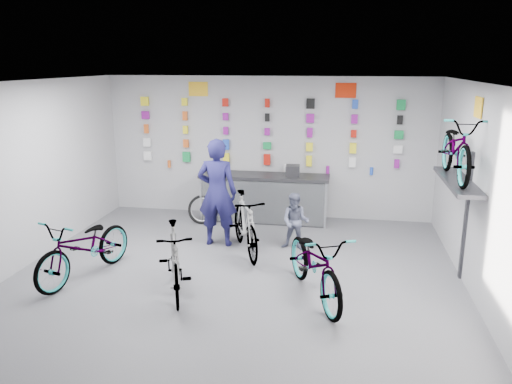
% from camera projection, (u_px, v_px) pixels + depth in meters
% --- Properties ---
extents(floor, '(8.00, 8.00, 0.00)m').
position_uv_depth(floor, '(226.00, 294.00, 7.27)').
color(floor, '#515156').
rests_on(floor, ground).
extents(ceiling, '(8.00, 8.00, 0.00)m').
position_uv_depth(ceiling, '(223.00, 84.00, 6.51)').
color(ceiling, white).
rests_on(ceiling, wall_back).
extents(wall_back, '(7.00, 0.00, 7.00)m').
position_uv_depth(wall_back, '(268.00, 147.00, 10.70)').
color(wall_back, '#B2B2B4').
rests_on(wall_back, floor).
extents(wall_front, '(7.00, 0.00, 7.00)m').
position_uv_depth(wall_front, '(75.00, 361.00, 3.08)').
color(wall_front, '#B2B2B4').
rests_on(wall_front, floor).
extents(wall_right, '(0.00, 8.00, 8.00)m').
position_uv_depth(wall_right, '(494.00, 207.00, 6.31)').
color(wall_right, '#B2B2B4').
rests_on(wall_right, floor).
extents(counter, '(2.70, 0.66, 1.00)m').
position_uv_depth(counter, '(264.00, 199.00, 10.52)').
color(counter, black).
rests_on(counter, floor).
extents(merch_wall, '(5.58, 0.08, 1.55)m').
position_uv_depth(merch_wall, '(268.00, 135.00, 10.56)').
color(merch_wall, white).
rests_on(merch_wall, wall_back).
extents(wall_bracket, '(0.39, 1.90, 2.00)m').
position_uv_depth(wall_bracket, '(459.00, 187.00, 7.49)').
color(wall_bracket, '#333338').
rests_on(wall_bracket, wall_right).
extents(sign_left, '(0.42, 0.02, 0.30)m').
position_uv_depth(sign_left, '(198.00, 89.00, 10.62)').
color(sign_left, yellow).
rests_on(sign_left, wall_back).
extents(sign_right, '(0.42, 0.02, 0.30)m').
position_uv_depth(sign_right, '(346.00, 90.00, 10.11)').
color(sign_right, red).
rests_on(sign_right, wall_back).
extents(sign_side, '(0.02, 0.40, 0.30)m').
position_uv_depth(sign_side, '(478.00, 107.00, 7.16)').
color(sign_side, yellow).
rests_on(sign_side, wall_right).
extents(bike_left, '(1.19, 2.05, 1.02)m').
position_uv_depth(bike_left, '(85.00, 247.00, 7.71)').
color(bike_left, gray).
rests_on(bike_left, floor).
extents(bike_center, '(1.06, 1.76, 1.02)m').
position_uv_depth(bike_center, '(175.00, 260.00, 7.19)').
color(bike_center, gray).
rests_on(bike_center, floor).
extents(bike_right, '(1.43, 2.11, 1.05)m').
position_uv_depth(bike_right, '(315.00, 263.00, 7.05)').
color(bike_right, gray).
rests_on(bike_right, floor).
extents(bike_service, '(1.17, 1.84, 1.07)m').
position_uv_depth(bike_service, '(245.00, 224.00, 8.71)').
color(bike_service, gray).
rests_on(bike_service, floor).
extents(bike_wall, '(0.63, 1.80, 0.95)m').
position_uv_depth(bike_wall, '(457.00, 148.00, 7.35)').
color(bike_wall, gray).
rests_on(bike_wall, wall_bracket).
extents(clerk, '(0.72, 0.48, 1.98)m').
position_uv_depth(clerk, '(217.00, 193.00, 9.02)').
color(clerk, '#1B1950').
rests_on(clerk, floor).
extents(customer, '(0.55, 0.45, 1.04)m').
position_uv_depth(customer, '(295.00, 222.00, 8.89)').
color(customer, '#50546D').
rests_on(customer, floor).
extents(spare_wheel, '(0.62, 0.29, 0.60)m').
position_uv_depth(spare_wheel, '(202.00, 210.00, 10.42)').
color(spare_wheel, black).
rests_on(spare_wheel, floor).
extents(register, '(0.30, 0.32, 0.22)m').
position_uv_depth(register, '(293.00, 171.00, 10.27)').
color(register, black).
rests_on(register, counter).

